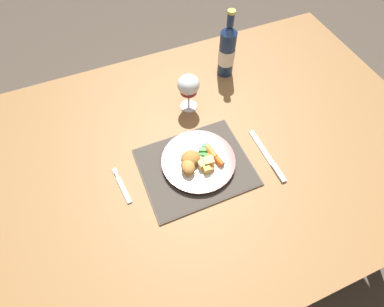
# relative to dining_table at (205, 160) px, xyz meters

# --- Properties ---
(ground_plane) EXTENTS (6.00, 6.00, 0.00)m
(ground_plane) POSITION_rel_dining_table_xyz_m (0.00, 0.00, -0.67)
(ground_plane) COLOR #4C4238
(dining_table) EXTENTS (1.57, 1.07, 0.74)m
(dining_table) POSITION_rel_dining_table_xyz_m (0.00, 0.00, 0.00)
(dining_table) COLOR olive
(dining_table) RESTS_ON ground
(placemat) EXTENTS (0.34, 0.28, 0.01)m
(placemat) POSITION_rel_dining_table_xyz_m (-0.06, -0.05, 0.07)
(placemat) COLOR brown
(placemat) RESTS_ON dining_table
(dinner_plate) EXTENTS (0.24, 0.24, 0.02)m
(dinner_plate) POSITION_rel_dining_table_xyz_m (-0.05, -0.05, 0.09)
(dinner_plate) COLOR white
(dinner_plate) RESTS_ON placemat
(breaded_croquettes) EXTENTS (0.08, 0.09, 0.04)m
(breaded_croquettes) POSITION_rel_dining_table_xyz_m (-0.08, -0.05, 0.12)
(breaded_croquettes) COLOR #A87033
(breaded_croquettes) RESTS_ON dinner_plate
(green_beans_pile) EXTENTS (0.05, 0.05, 0.02)m
(green_beans_pile) POSITION_rel_dining_table_xyz_m (-0.01, -0.03, 0.10)
(green_beans_pile) COLOR green
(green_beans_pile) RESTS_ON dinner_plate
(glazed_carrots) EXTENTS (0.08, 0.09, 0.02)m
(glazed_carrots) POSITION_rel_dining_table_xyz_m (-0.01, -0.06, 0.11)
(glazed_carrots) COLOR #CC5119
(glazed_carrots) RESTS_ON dinner_plate
(fork) EXTENTS (0.03, 0.14, 0.01)m
(fork) POSITION_rel_dining_table_xyz_m (-0.30, -0.04, 0.07)
(fork) COLOR silver
(fork) RESTS_ON dining_table
(table_knife) EXTENTS (0.02, 0.22, 0.01)m
(table_knife) POSITION_rel_dining_table_xyz_m (0.18, -0.12, 0.07)
(table_knife) COLOR silver
(table_knife) RESTS_ON dining_table
(wine_glass) EXTENTS (0.08, 0.08, 0.14)m
(wine_glass) POSITION_rel_dining_table_xyz_m (0.02, 0.20, 0.17)
(wine_glass) COLOR silver
(wine_glass) RESTS_ON dining_table
(bottle) EXTENTS (0.06, 0.06, 0.27)m
(bottle) POSITION_rel_dining_table_xyz_m (0.22, 0.31, 0.18)
(bottle) COLOR navy
(bottle) RESTS_ON dining_table
(roast_potatoes) EXTENTS (0.05, 0.06, 0.03)m
(roast_potatoes) POSITION_rel_dining_table_xyz_m (-0.04, -0.08, 0.11)
(roast_potatoes) COLOR #DBB256
(roast_potatoes) RESTS_ON dinner_plate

